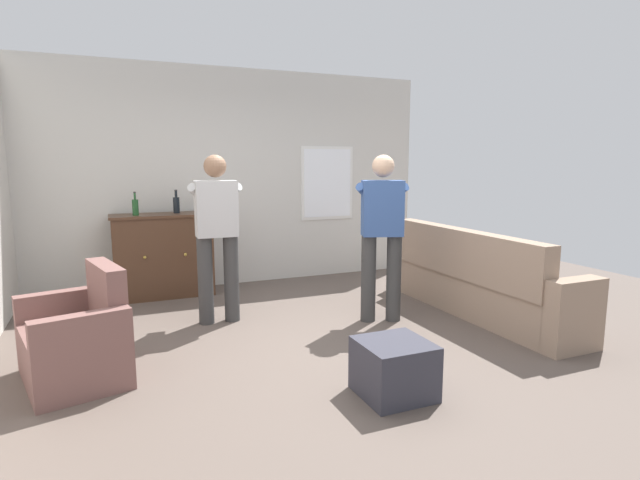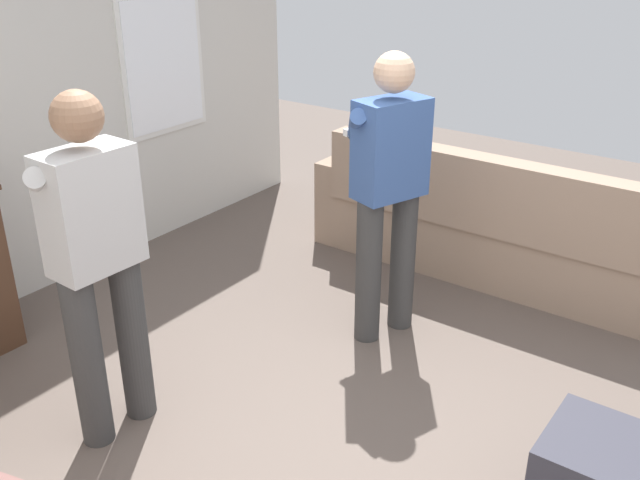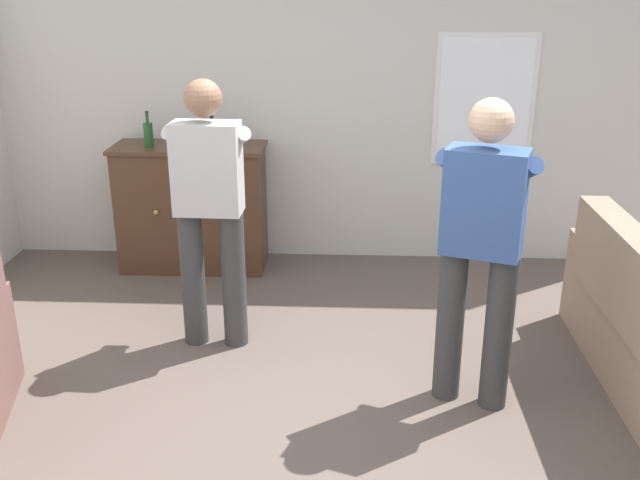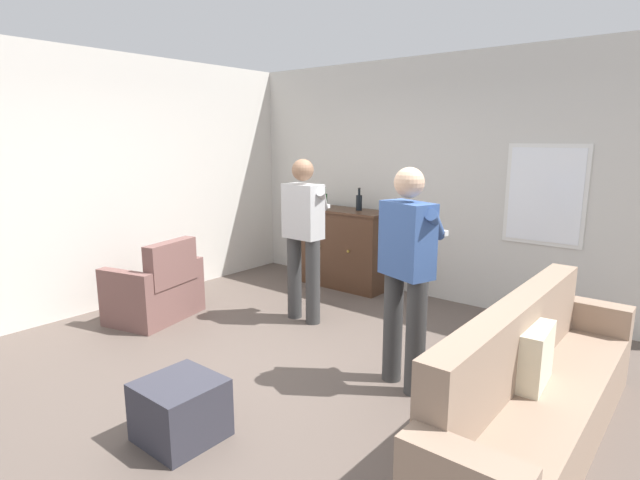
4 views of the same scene
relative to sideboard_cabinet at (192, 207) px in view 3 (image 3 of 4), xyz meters
name	(u,v)px [view 3 (image 3 of 4)]	position (x,y,z in m)	size (l,w,h in m)	color
ground	(301,442)	(1.02, -2.30, -0.50)	(10.40, 10.40, 0.00)	brown
wall_back_with_window	(327,87)	(1.05, 0.36, 0.90)	(5.20, 0.15, 2.80)	beige
sideboard_cabinet	(192,207)	(0.00, 0.00, 0.00)	(1.17, 0.49, 1.00)	#472D1E
bottle_wine_green	(212,131)	(0.18, 0.05, 0.60)	(0.08, 0.08, 0.28)	black
bottle_liquor_amber	(148,134)	(-0.29, -0.05, 0.60)	(0.07, 0.07, 0.27)	#1E4C23
person_standing_left	(210,203)	(0.40, -1.25, 0.44)	(0.56, 0.48, 1.68)	#383838
person_standing_right	(481,242)	(1.94, -1.85, 0.44)	(0.53, 0.52, 1.68)	#383838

